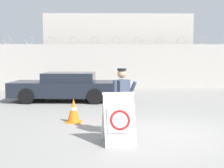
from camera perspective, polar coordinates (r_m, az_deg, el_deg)
The scene contains 7 objects.
ground_plane at distance 8.05m, azimuth 8.58°, elevation -8.97°, with size 90.00×90.00×0.00m, color gray.
perimeter_wall at distance 18.90m, azimuth 2.83°, elevation 3.27°, with size 36.00×0.30×3.11m.
building_block at distance 23.26m, azimuth 0.86°, elevation 6.06°, with size 9.56×6.54×4.64m.
barricade_sign at distance 6.97m, azimuth 1.22°, elevation -6.30°, with size 0.78×0.87×1.16m.
security_guard at distance 7.61m, azimuth 1.81°, elevation -2.76°, with size 0.61×0.50×1.66m.
traffic_cone_near at distance 9.28m, azimuth -7.03°, elevation -4.86°, with size 0.44×0.44×0.71m.
parked_car_front_coupe at distance 13.65m, azimuth -8.54°, elevation -0.47°, with size 4.56×2.09×1.24m.
Camera 1 is at (-1.36, -7.69, 1.96)m, focal length 50.00 mm.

